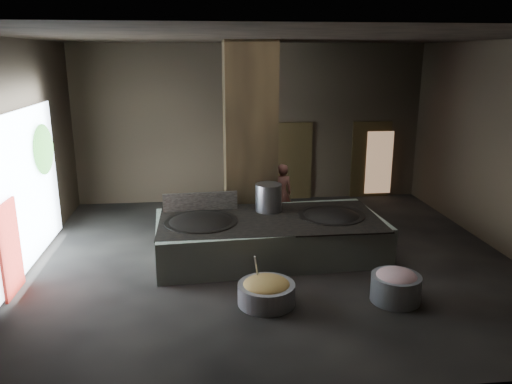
{
  "coord_description": "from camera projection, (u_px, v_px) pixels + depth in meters",
  "views": [
    {
      "loc": [
        -1.44,
        -9.79,
        4.17
      ],
      "look_at": [
        -0.28,
        0.76,
        1.25
      ],
      "focal_mm": 35.0,
      "sensor_mm": 36.0,
      "label": 1
    }
  ],
  "objects": [
    {
      "name": "left_opening",
      "position": [
        25.0,
        189.0,
        9.89
      ],
      "size": [
        0.04,
        4.2,
        3.1
      ],
      "primitive_type": "cube",
      "color": "white",
      "rests_on": "ground"
    },
    {
      "name": "front_wall",
      "position": [
        331.0,
        229.0,
        5.69
      ],
      "size": [
        10.0,
        0.1,
        4.5
      ],
      "primitive_type": "cube",
      "color": "black",
      "rests_on": "ground"
    },
    {
      "name": "pillar",
      "position": [
        250.0,
        139.0,
        11.84
      ],
      "size": [
        1.2,
        1.2,
        4.5
      ],
      "primitive_type": "cube",
      "color": "black",
      "rests_on": "ground"
    },
    {
      "name": "floor",
      "position": [
        273.0,
        260.0,
        10.66
      ],
      "size": [
        10.0,
        9.0,
        0.1
      ],
      "primitive_type": "cube",
      "color": "black",
      "rests_on": "ground"
    },
    {
      "name": "wok_right",
      "position": [
        331.0,
        219.0,
        10.77
      ],
      "size": [
        1.39,
        1.39,
        0.39
      ],
      "primitive_type": "ellipsoid",
      "color": "black",
      "rests_on": "hearth_platform"
    },
    {
      "name": "pavilion_sliver",
      "position": [
        10.0,
        249.0,
        8.85
      ],
      "size": [
        0.05,
        0.9,
        1.7
      ],
      "primitive_type": "cube",
      "color": "maroon",
      "rests_on": "ground"
    },
    {
      "name": "hearth_platform",
      "position": [
        269.0,
        237.0,
        10.67
      ],
      "size": [
        4.88,
        2.57,
        0.82
      ],
      "primitive_type": "cube",
      "rotation": [
        0.0,
        0.0,
        0.07
      ],
      "color": "#A2B09E",
      "rests_on": "ground"
    },
    {
      "name": "cook",
      "position": [
        281.0,
        193.0,
        12.68
      ],
      "size": [
        0.6,
        0.43,
        1.54
      ],
      "primitive_type": "imported",
      "rotation": [
        0.0,
        0.0,
        3.27
      ],
      "color": "#9E5C50",
      "rests_on": "ground"
    },
    {
      "name": "platform_cap",
      "position": [
        270.0,
        219.0,
        10.56
      ],
      "size": [
        4.64,
        2.23,
        0.03
      ],
      "primitive_type": "cube",
      "color": "black",
      "rests_on": "hearth_platform"
    },
    {
      "name": "wok_left",
      "position": [
        201.0,
        225.0,
        10.38
      ],
      "size": [
        1.49,
        1.49,
        0.41
      ],
      "primitive_type": "ellipsoid",
      "color": "black",
      "rests_on": "hearth_platform"
    },
    {
      "name": "doorway_near_glow",
      "position": [
        292.0,
        163.0,
        14.97
      ],
      "size": [
        0.76,
        0.04,
        1.8
      ],
      "primitive_type": "cube",
      "color": "#8C6647",
      "rests_on": "ground"
    },
    {
      "name": "right_wall",
      "position": [
        509.0,
        149.0,
        10.58
      ],
      "size": [
        0.1,
        9.0,
        4.5
      ],
      "primitive_type": "cube",
      "color": "black",
      "rests_on": "ground"
    },
    {
      "name": "doorway_far",
      "position": [
        370.0,
        161.0,
        15.0
      ],
      "size": [
        1.18,
        0.08,
        2.38
      ],
      "primitive_type": "cube",
      "color": "black",
      "rests_on": "ground"
    },
    {
      "name": "splash_guard",
      "position": [
        200.0,
        202.0,
        11.07
      ],
      "size": [
        1.65,
        0.17,
        0.41
      ],
      "primitive_type": "cube",
      "rotation": [
        0.0,
        0.0,
        0.07
      ],
      "color": "black",
      "rests_on": "hearth_platform"
    },
    {
      "name": "tree_silhouette",
      "position": [
        44.0,
        149.0,
        10.79
      ],
      "size": [
        0.28,
        1.1,
        1.1
      ],
      "primitive_type": "ellipsoid",
      "color": "#194714",
      "rests_on": "left_opening"
    },
    {
      "name": "left_wall",
      "position": [
        12.0,
        159.0,
        9.51
      ],
      "size": [
        0.1,
        9.0,
        4.5
      ],
      "primitive_type": "cube",
      "color": "black",
      "rests_on": "ground"
    },
    {
      "name": "stock_pot",
      "position": [
        268.0,
        198.0,
        11.01
      ],
      "size": [
        0.58,
        0.58,
        0.62
      ],
      "primitive_type": "cylinder",
      "color": "gray",
      "rests_on": "hearth_platform"
    },
    {
      "name": "veg_fill",
      "position": [
        266.0,
        285.0,
        8.58
      ],
      "size": [
        0.82,
        0.82,
        0.25
      ],
      "primitive_type": "ellipsoid",
      "color": "olive",
      "rests_on": "veg_basin"
    },
    {
      "name": "back_wall",
      "position": [
        251.0,
        124.0,
        14.41
      ],
      "size": [
        10.0,
        0.1,
        4.5
      ],
      "primitive_type": "cube",
      "color": "black",
      "rests_on": "ground"
    },
    {
      "name": "ceiling",
      "position": [
        275.0,
        34.0,
        9.44
      ],
      "size": [
        10.0,
        9.0,
        0.1
      ],
      "primitive_type": "cube",
      "color": "black",
      "rests_on": "back_wall"
    },
    {
      "name": "meat_fill",
      "position": [
        396.0,
        277.0,
        8.66
      ],
      "size": [
        0.72,
        0.72,
        0.27
      ],
      "primitive_type": "ellipsoid",
      "color": "#AE6874",
      "rests_on": "meat_basin"
    },
    {
      "name": "ladle",
      "position": [
        257.0,
        271.0,
        8.66
      ],
      "size": [
        0.15,
        0.38,
        0.71
      ],
      "primitive_type": "cylinder",
      "rotation": [
        0.49,
        0.0,
        -0.32
      ],
      "color": "gray",
      "rests_on": "veg_basin"
    },
    {
      "name": "wok_left_rim",
      "position": [
        201.0,
        222.0,
        10.36
      ],
      "size": [
        1.53,
        1.53,
        0.05
      ],
      "primitive_type": "cylinder",
      "color": "black",
      "rests_on": "hearth_platform"
    },
    {
      "name": "doorway_near",
      "position": [
        292.0,
        163.0,
        14.74
      ],
      "size": [
        1.18,
        0.08,
        2.38
      ],
      "primitive_type": "cube",
      "color": "black",
      "rests_on": "ground"
    },
    {
      "name": "doorway_far_glow",
      "position": [
        379.0,
        163.0,
        14.97
      ],
      "size": [
        0.8,
        0.04,
        1.89
      ],
      "primitive_type": "cube",
      "color": "#8C6647",
      "rests_on": "ground"
    },
    {
      "name": "meat_basin",
      "position": [
        396.0,
        288.0,
        8.72
      ],
      "size": [
        1.09,
        1.09,
        0.48
      ],
      "primitive_type": "cylinder",
      "rotation": [
        0.0,
        0.0,
        0.32
      ],
      "color": "gray",
      "rests_on": "ground"
    },
    {
      "name": "veg_basin",
      "position": [
        266.0,
        294.0,
        8.63
      ],
      "size": [
        1.11,
        1.11,
        0.37
      ],
      "primitive_type": "cylinder",
      "rotation": [
        0.0,
        0.0,
        0.12
      ],
      "color": "gray",
      "rests_on": "ground"
    },
    {
      "name": "wok_right_rim",
      "position": [
        331.0,
        216.0,
        10.75
      ],
      "size": [
        1.42,
        1.42,
        0.05
      ],
      "primitive_type": "cylinder",
      "color": "black",
      "rests_on": "hearth_platform"
    }
  ]
}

